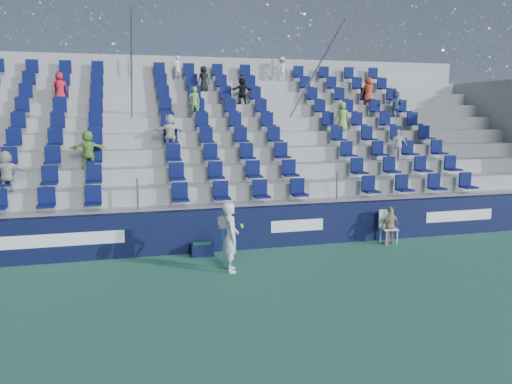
# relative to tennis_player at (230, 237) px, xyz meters

# --- Properties ---
(ground) EXTENTS (70.00, 70.00, 0.00)m
(ground) POSITION_rel_tennis_player_xyz_m (0.87, -1.22, -0.87)
(ground) COLOR #317356
(ground) RESTS_ON ground
(sponsor_wall) EXTENTS (24.00, 0.32, 1.20)m
(sponsor_wall) POSITION_rel_tennis_player_xyz_m (0.87, 1.93, -0.27)
(sponsor_wall) COLOR black
(sponsor_wall) RESTS_ON ground
(grandstand) EXTENTS (24.00, 8.17, 6.63)m
(grandstand) POSITION_rel_tennis_player_xyz_m (0.86, 7.02, 1.27)
(grandstand) COLOR #A6A6A0
(grandstand) RESTS_ON ground
(tennis_player) EXTENTS (0.69, 0.67, 1.74)m
(tennis_player) POSITION_rel_tennis_player_xyz_m (0.00, 0.00, 0.00)
(tennis_player) COLOR white
(tennis_player) RESTS_ON ground
(line_judge_chair) EXTENTS (0.50, 0.51, 1.01)m
(line_judge_chair) POSITION_rel_tennis_player_xyz_m (5.12, 1.43, -0.30)
(line_judge_chair) COLOR white
(line_judge_chair) RESTS_ON ground
(line_judge) EXTENTS (0.72, 0.44, 1.14)m
(line_judge) POSITION_rel_tennis_player_xyz_m (5.12, 1.28, -0.30)
(line_judge) COLOR tan
(line_judge) RESTS_ON ground
(ball_bin) EXTENTS (0.62, 0.42, 0.34)m
(ball_bin) POSITION_rel_tennis_player_xyz_m (-0.48, 1.53, -0.68)
(ball_bin) COLOR black
(ball_bin) RESTS_ON ground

